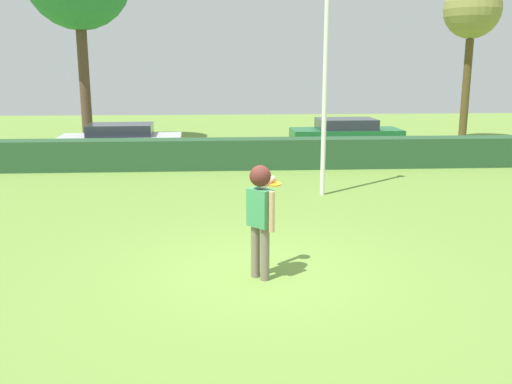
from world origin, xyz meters
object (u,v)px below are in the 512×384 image
object	(u,v)px
parked_car_silver	(121,140)
willow_tree	(472,12)
lamppost	(326,39)
parked_car_green	(346,133)
person	(261,208)
frisbee	(274,184)

from	to	relation	value
parked_car_silver	willow_tree	distance (m)	15.25
lamppost	willow_tree	xyz separation A→B (m)	(7.92, 9.80, 1.54)
parked_car_green	lamppost	bearing A→B (deg)	-106.77
lamppost	parked_car_silver	bearing A→B (deg)	135.33
person	parked_car_silver	world-z (taller)	person
lamppost	parked_car_green	distance (m)	8.47
parked_car_green	willow_tree	xyz separation A→B (m)	(5.66, 2.29, 4.71)
parked_car_silver	willow_tree	size ratio (longest dim) A/B	0.64
frisbee	parked_car_silver	bearing A→B (deg)	111.17
parked_car_silver	parked_car_green	world-z (taller)	same
person	lamppost	distance (m)	6.60
frisbee	parked_car_green	world-z (taller)	frisbee
frisbee	parked_car_green	xyz separation A→B (m)	(4.01, 12.71, -0.71)
frisbee	parked_car_green	distance (m)	13.34
frisbee	parked_car_green	size ratio (longest dim) A/B	0.05
lamppost	parked_car_green	xyz separation A→B (m)	(2.27, 7.52, -3.17)
person	willow_tree	distance (m)	18.86
parked_car_silver	person	bearing A→B (deg)	-70.71
person	willow_tree	bearing A→B (deg)	57.35
lamppost	parked_car_green	bearing A→B (deg)	73.23
person	lamppost	xyz separation A→B (m)	(1.99, 5.67, 2.73)
willow_tree	person	bearing A→B (deg)	-122.65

